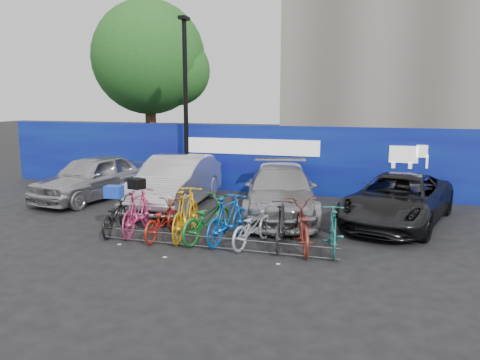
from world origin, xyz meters
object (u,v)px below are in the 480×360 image
at_px(tree, 154,60).
at_px(car_2, 281,191).
at_px(bike_1, 138,211).
at_px(bike_rack, 213,242).
at_px(bike_4, 207,218).
at_px(bike_0, 115,215).
at_px(bike_3, 186,213).
at_px(bike_8, 302,226).
at_px(bike_5, 228,219).
at_px(car_3, 398,200).
at_px(lamppost, 186,100).
at_px(car_1, 176,182).
at_px(car_0, 92,177).
at_px(bike_7, 281,225).
at_px(bike_9, 333,230).
at_px(bike_6, 253,226).
at_px(bike_2, 162,220).

distance_m(tree, car_2, 11.30).
height_order(car_2, bike_1, car_2).
height_order(bike_rack, bike_4, bike_4).
distance_m(bike_rack, bike_0, 2.87).
height_order(bike_0, bike_3, bike_3).
relative_size(bike_1, bike_4, 0.95).
bearing_deg(bike_8, bike_5, -14.17).
height_order(car_3, bike_8, car_3).
bearing_deg(lamppost, bike_1, -79.77).
distance_m(bike_3, bike_5, 1.08).
height_order(bike_0, bike_1, bike_1).
relative_size(bike_1, bike_3, 0.93).
bearing_deg(lamppost, bike_8, -46.44).
relative_size(bike_0, bike_4, 0.87).
height_order(tree, bike_3, tree).
height_order(car_1, car_3, car_1).
bearing_deg(lamppost, bike_3, -67.00).
distance_m(car_2, bike_1, 4.15).
relative_size(car_0, car_1, 0.92).
height_order(car_0, bike_7, car_0).
height_order(car_1, bike_3, car_1).
height_order(car_3, bike_1, car_3).
bearing_deg(bike_9, bike_6, -6.35).
bearing_deg(lamppost, bike_4, -62.22).
bearing_deg(bike_9, bike_rack, 5.28).
bearing_deg(bike_2, bike_0, -0.64).
height_order(bike_6, bike_7, bike_7).
distance_m(tree, lamppost, 6.14).
height_order(bike_5, bike_7, bike_5).
bearing_deg(car_1, bike_7, -41.34).
bearing_deg(car_0, bike_6, -16.77).
bearing_deg(bike_8, bike_7, -12.67).
relative_size(car_3, bike_8, 2.34).
distance_m(car_3, bike_3, 5.71).
relative_size(bike_8, bike_9, 1.22).
xyz_separation_m(bike_rack, bike_3, (-0.93, 0.64, 0.45)).
xyz_separation_m(bike_0, bike_7, (4.21, 0.09, 0.07)).
bearing_deg(bike_6, lamppost, -39.18).
xyz_separation_m(car_0, bike_8, (7.59, -3.18, -0.22)).
xyz_separation_m(bike_3, bike_8, (2.82, 0.00, -0.08)).
bearing_deg(bike_0, bike_1, -178.64).
relative_size(tree, bike_rack, 1.39).
relative_size(bike_2, bike_7, 0.98).
xyz_separation_m(lamppost, bike_3, (2.27, -5.36, -2.66)).
bearing_deg(bike_9, bike_2, -6.37).
distance_m(bike_8, bike_9, 0.69).
bearing_deg(bike_9, bike_5, -8.26).
distance_m(tree, bike_5, 13.00).
distance_m(bike_1, bike_5, 2.39).
bearing_deg(car_0, bike_3, -23.66).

